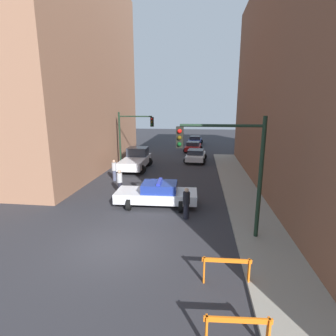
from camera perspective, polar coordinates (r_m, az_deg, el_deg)
name	(u,v)px	position (r m, az deg, el deg)	size (l,w,h in m)	color
ground_plane	(116,247)	(11.56, -11.26, -16.44)	(120.00, 120.00, 0.00)	#2D2D33
sidewalk_right	(271,255)	(11.39, 21.50, -17.30)	(2.40, 44.00, 0.12)	gray
building_corner_left	(33,72)	(28.26, -27.39, 18.14)	(14.00, 20.00, 17.62)	#93664C
traffic_light_near	(233,159)	(11.24, 13.93, 1.83)	(3.64, 0.35, 5.20)	black
traffic_light_far	(131,131)	(25.57, -8.15, 7.93)	(3.44, 0.35, 5.20)	black
police_car	(157,194)	(15.37, -2.37, -5.60)	(4.76, 2.47, 1.52)	white
white_truck	(136,159)	(24.60, -6.99, 1.89)	(2.68, 5.42, 1.90)	silver
parked_car_near	(196,155)	(27.92, 6.07, 2.77)	(2.47, 4.41, 1.31)	silver
parked_car_mid	(193,146)	(34.19, 5.50, 4.69)	(2.44, 4.40, 1.31)	maroon
parked_car_far	(195,140)	(40.93, 5.93, 6.07)	(2.44, 4.40, 1.31)	navy
pedestrian_crossing	(120,182)	(17.56, -10.48, -2.95)	(0.46, 0.46, 1.66)	black
pedestrian_corner	(114,170)	(20.89, -11.64, -0.42)	(0.48, 0.48, 1.66)	#474C66
pedestrian_sidewalk	(186,203)	(13.58, 4.02, -7.59)	(0.36, 0.36, 1.66)	black
barrier_front	(237,328)	(7.37, 14.87, -30.57)	(1.60, 0.26, 0.90)	orange
barrier_mid	(226,266)	(9.27, 12.61, -20.18)	(1.60, 0.22, 0.90)	orange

